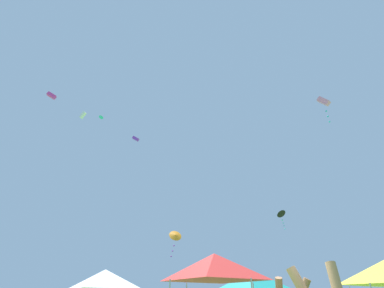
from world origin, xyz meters
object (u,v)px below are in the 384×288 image
Objects in this scene: canopy_tent_red at (214,267)px; kite_purple_box at (136,139)px; kite_black_delta at (281,214)px; kite_orange_delta at (175,236)px; kite_white_box at (83,115)px; kite_magenta_box at (52,96)px; canopy_tent_teal at (253,281)px; canopy_tent_white at (105,279)px; kite_cyan_delta at (101,117)px; kite_pink_box at (324,102)px.

kite_purple_box reaches higher than canopy_tent_red.
kite_orange_delta is (-10.44, 4.89, -0.56)m from kite_black_delta.
kite_white_box is at bearing 143.53° from canopy_tent_red.
kite_magenta_box is at bearing -104.64° from kite_orange_delta.
canopy_tent_teal is at bearing 71.28° from canopy_tent_red.
canopy_tent_white is at bearing -92.65° from kite_orange_delta.
canopy_tent_teal is 29.19m from kite_cyan_delta.
kite_white_box reaches higher than kite_pink_box.
kite_pink_box reaches higher than canopy_tent_red.
kite_pink_box is at bearing -25.67° from kite_orange_delta.
canopy_tent_white is 22.63m from kite_pink_box.
kite_purple_box is 0.36× the size of kite_pink_box.
kite_white_box is 11.83m from kite_magenta_box.
kite_purple_box is (2.64, 8.28, 1.22)m from kite_white_box.
kite_magenta_box is at bearing -85.94° from kite_purple_box.
kite_cyan_delta is 6.97m from kite_white_box.
kite_magenta_box is (-10.77, 0.91, 11.04)m from canopy_tent_red.
kite_cyan_delta is at bearing 125.42° from canopy_tent_white.
canopy_tent_teal is 10.75m from kite_black_delta.
kite_black_delta is (11.09, 9.12, 5.50)m from canopy_tent_white.
canopy_tent_teal is 2.07× the size of kite_black_delta.
kite_orange_delta is 19.45m from kite_pink_box.
canopy_tent_white is at bearing 149.53° from canopy_tent_red.
kite_black_delta is at bearing -20.16° from kite_purple_box.
kite_black_delta is 21.01m from kite_purple_box.
canopy_tent_white is at bearing -41.15° from kite_white_box.
kite_cyan_delta is at bearing 108.14° from kite_magenta_box.
canopy_tent_white is at bearing 39.50° from kite_magenta_box.
canopy_tent_white is 8.04m from canopy_tent_red.
kite_pink_box is (24.83, -5.98, -4.96)m from kite_cyan_delta.
kite_white_box is 0.30× the size of kite_pink_box.
canopy_tent_red is at bearing -108.72° from canopy_tent_teal.
canopy_tent_teal is 3.51× the size of kite_purple_box.
canopy_tent_teal is 4.20× the size of kite_white_box.
canopy_tent_white reaches higher than canopy_tent_teal.
kite_purple_box is at bearing 108.80° from canopy_tent_white.
canopy_tent_white is 25.12m from kite_cyan_delta.
canopy_tent_teal is 17.79m from kite_pink_box.
canopy_tent_red is 20.19m from kite_pink_box.
canopy_tent_red is 15.45m from kite_magenta_box.
kite_orange_delta reaches higher than canopy_tent_teal.
kite_white_box is (-7.77, 6.79, 16.23)m from canopy_tent_white.
canopy_tent_teal is at bearing -35.23° from kite_cyan_delta.
canopy_tent_red is at bearing -4.85° from kite_magenta_box.
kite_pink_box is (7.35, 6.36, 14.90)m from canopy_tent_teal.
kite_cyan_delta reaches higher than canopy_tent_white.
kite_white_box is at bearing 111.57° from kite_magenta_box.
kite_white_box reaches higher than canopy_tent_red.
canopy_tent_white is 5.21× the size of kite_magenta_box.
kite_purple_box reaches higher than kite_orange_delta.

